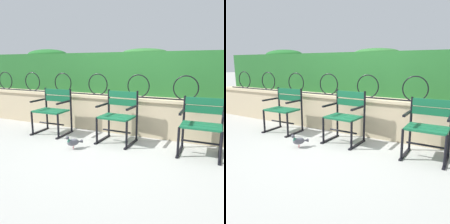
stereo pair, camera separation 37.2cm
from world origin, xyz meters
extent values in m
plane|color=#9E9E99|center=(0.00, 0.00, 0.00)|extent=(60.00, 60.00, 0.00)
cube|color=tan|center=(0.00, 0.86, 0.32)|extent=(7.70, 0.35, 0.65)
cube|color=#CBB58F|center=(0.00, 0.86, 0.67)|extent=(7.70, 0.41, 0.05)
cylinder|color=black|center=(0.00, 0.79, 0.71)|extent=(7.15, 0.02, 0.02)
torus|color=black|center=(-3.08, 0.79, 0.91)|extent=(0.42, 0.02, 0.42)
torus|color=black|center=(-2.26, 0.79, 0.91)|extent=(0.42, 0.02, 0.42)
torus|color=black|center=(-1.44, 0.79, 0.91)|extent=(0.42, 0.02, 0.42)
torus|color=black|center=(-0.62, 0.79, 0.91)|extent=(0.42, 0.02, 0.42)
torus|color=black|center=(0.20, 0.79, 0.91)|extent=(0.42, 0.02, 0.42)
torus|color=black|center=(1.02, 0.79, 0.91)|extent=(0.42, 0.02, 0.42)
cube|color=#236028|center=(0.00, 1.37, 1.11)|extent=(7.54, 0.66, 0.82)
ellipsoid|color=#1E5D24|center=(-2.30, 1.37, 1.52)|extent=(1.07, 0.59, 0.23)
ellipsoid|color=#235524|center=(0.12, 1.37, 1.52)|extent=(0.90, 0.59, 0.15)
cube|color=#145B38|center=(-1.30, 0.04, 0.44)|extent=(0.58, 0.14, 0.03)
cube|color=#145B38|center=(-1.30, 0.18, 0.44)|extent=(0.58, 0.14, 0.03)
cube|color=#145B38|center=(-1.30, 0.31, 0.44)|extent=(0.58, 0.14, 0.03)
cube|color=#145B38|center=(-1.31, 0.42, 0.77)|extent=(0.58, 0.04, 0.11)
cube|color=#145B38|center=(-1.31, 0.42, 0.64)|extent=(0.58, 0.04, 0.11)
cylinder|color=black|center=(-1.02, 0.42, 0.42)|extent=(0.04, 0.04, 0.84)
cylinder|color=black|center=(-1.01, 0.00, 0.22)|extent=(0.04, 0.04, 0.44)
cube|color=black|center=(-1.01, 0.18, 0.01)|extent=(0.05, 0.52, 0.02)
cube|color=black|center=(-1.01, 0.18, 0.62)|extent=(0.05, 0.40, 0.03)
cylinder|color=black|center=(-1.59, 0.41, 0.42)|extent=(0.04, 0.04, 0.84)
cylinder|color=black|center=(-1.58, -0.02, 0.22)|extent=(0.04, 0.04, 0.44)
cube|color=black|center=(-1.59, 0.17, 0.01)|extent=(0.05, 0.52, 0.02)
cube|color=black|center=(-1.59, 0.17, 0.62)|extent=(0.05, 0.40, 0.03)
cylinder|color=black|center=(-1.30, 0.18, 0.20)|extent=(0.55, 0.04, 0.03)
cube|color=#145B38|center=(0.01, 0.09, 0.44)|extent=(0.54, 0.15, 0.03)
cube|color=#145B38|center=(0.02, 0.22, 0.44)|extent=(0.54, 0.15, 0.03)
cube|color=#145B38|center=(0.02, 0.36, 0.44)|extent=(0.54, 0.15, 0.03)
cube|color=#145B38|center=(0.03, 0.46, 0.79)|extent=(0.54, 0.05, 0.11)
cube|color=#145B38|center=(0.03, 0.46, 0.65)|extent=(0.54, 0.05, 0.11)
cylinder|color=black|center=(0.30, 0.45, 0.43)|extent=(0.04, 0.04, 0.86)
cylinder|color=black|center=(0.28, 0.02, 0.22)|extent=(0.04, 0.04, 0.44)
cube|color=black|center=(0.29, 0.21, 0.01)|extent=(0.06, 0.52, 0.02)
cube|color=black|center=(0.29, 0.21, 0.62)|extent=(0.05, 0.40, 0.03)
cylinder|color=black|center=(-0.24, 0.47, 0.43)|extent=(0.04, 0.04, 0.86)
cylinder|color=black|center=(-0.26, 0.04, 0.22)|extent=(0.04, 0.04, 0.44)
cube|color=black|center=(-0.25, 0.23, 0.01)|extent=(0.06, 0.52, 0.02)
cube|color=black|center=(-0.25, 0.23, 0.62)|extent=(0.05, 0.40, 0.03)
cylinder|color=black|center=(0.02, 0.22, 0.20)|extent=(0.51, 0.05, 0.03)
cube|color=#145B38|center=(1.33, 0.07, 0.44)|extent=(0.55, 0.13, 0.03)
cube|color=#145B38|center=(1.34, 0.20, 0.44)|extent=(0.55, 0.13, 0.03)
cube|color=#145B38|center=(1.34, 0.34, 0.44)|extent=(0.55, 0.13, 0.03)
cube|color=#145B38|center=(1.34, 0.44, 0.76)|extent=(0.55, 0.03, 0.11)
cube|color=#145B38|center=(1.34, 0.44, 0.63)|extent=(0.55, 0.03, 0.11)
cylinder|color=black|center=(1.61, 0.01, 0.22)|extent=(0.04, 0.04, 0.44)
cube|color=black|center=(1.61, 0.20, 0.01)|extent=(0.04, 0.52, 0.02)
cube|color=black|center=(1.61, 0.20, 0.62)|extent=(0.04, 0.40, 0.03)
cylinder|color=black|center=(1.06, 0.45, 0.41)|extent=(0.04, 0.04, 0.83)
cylinder|color=black|center=(1.06, 0.02, 0.22)|extent=(0.04, 0.04, 0.44)
cube|color=black|center=(1.06, 0.21, 0.01)|extent=(0.04, 0.52, 0.02)
cube|color=black|center=(1.06, 0.21, 0.62)|extent=(0.04, 0.40, 0.03)
cylinder|color=black|center=(1.34, 0.20, 0.20)|extent=(0.52, 0.03, 0.03)
ellipsoid|color=#5B5B66|center=(-0.48, -0.33, 0.11)|extent=(0.19, 0.21, 0.11)
cylinder|color=#2D6B56|center=(-0.52, -0.38, 0.14)|extent=(0.07, 0.08, 0.06)
sphere|color=#494951|center=(-0.53, -0.40, 0.20)|extent=(0.06, 0.06, 0.06)
cone|color=black|center=(-0.55, -0.43, 0.19)|extent=(0.02, 0.03, 0.01)
cone|color=#404047|center=(-0.41, -0.24, 0.10)|extent=(0.10, 0.10, 0.06)
ellipsoid|color=#4E4E56|center=(-0.44, -0.35, 0.11)|extent=(0.10, 0.13, 0.07)
ellipsoid|color=#4E4E56|center=(-0.51, -0.30, 0.11)|extent=(0.10, 0.13, 0.07)
cylinder|color=#C6515B|center=(-0.47, -0.35, 0.03)|extent=(0.01, 0.01, 0.05)
cylinder|color=#C6515B|center=(-0.49, -0.31, 0.03)|extent=(0.01, 0.01, 0.05)
camera|label=1|loc=(1.51, -3.23, 1.31)|focal=37.49mm
camera|label=2|loc=(1.84, -3.06, 1.31)|focal=37.49mm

